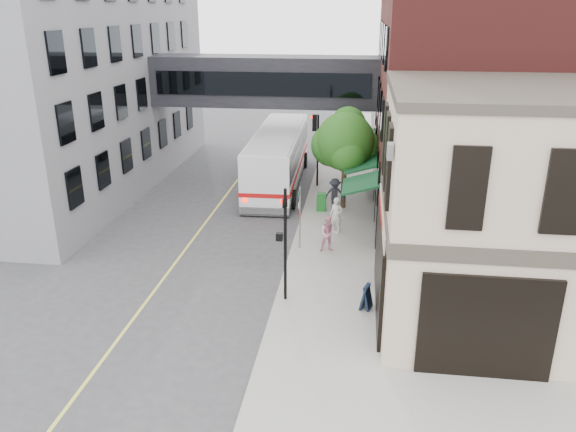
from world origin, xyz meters
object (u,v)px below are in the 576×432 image
(pedestrian_a, at_px, (336,215))
(pedestrian_c, at_px, (335,194))
(newspaper_box, at_px, (321,202))
(sandwich_board, at_px, (366,297))
(bus, at_px, (278,155))
(pedestrian_b, at_px, (329,234))

(pedestrian_a, bearing_deg, pedestrian_c, 109.28)
(newspaper_box, height_order, sandwich_board, newspaper_box)
(bus, relative_size, pedestrian_b, 7.44)
(pedestrian_b, relative_size, sandwich_board, 1.78)
(pedestrian_b, xyz_separation_m, newspaper_box, (-0.74, 5.51, -0.35))
(pedestrian_b, xyz_separation_m, pedestrian_c, (-0.02, 5.67, 0.06))
(pedestrian_c, bearing_deg, newspaper_box, 179.35)
(pedestrian_b, distance_m, sandwich_board, 5.44)
(bus, height_order, sandwich_board, bus)
(pedestrian_a, height_order, pedestrian_b, pedestrian_a)
(bus, distance_m, pedestrian_a, 9.24)
(pedestrian_c, distance_m, sandwich_board, 10.95)
(newspaper_box, bearing_deg, pedestrian_b, -83.07)
(newspaper_box, relative_size, sandwich_board, 1.05)
(pedestrian_c, bearing_deg, pedestrian_b, -102.84)
(pedestrian_a, relative_size, sandwich_board, 1.86)
(sandwich_board, bearing_deg, bus, 128.39)
(pedestrian_b, distance_m, pedestrian_c, 5.67)
(bus, distance_m, pedestrian_c, 6.37)
(pedestrian_b, height_order, sandwich_board, pedestrian_b)
(sandwich_board, bearing_deg, pedestrian_b, 127.39)
(pedestrian_c, height_order, sandwich_board, pedestrian_c)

